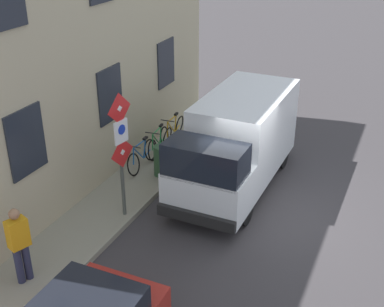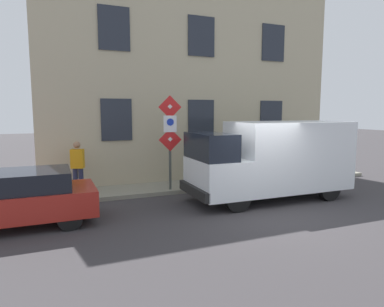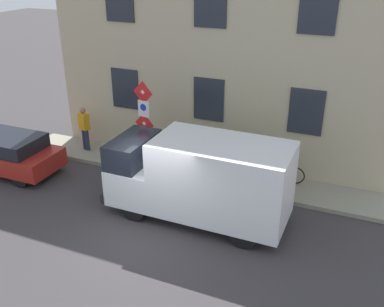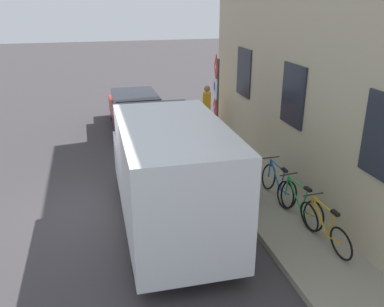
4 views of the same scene
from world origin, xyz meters
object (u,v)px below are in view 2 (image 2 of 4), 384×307
bicycle_green (244,169)px  bicycle_blue (221,170)px  parked_hatchback (13,198)px  bicycle_orange (265,167)px  sign_post_stacked (170,132)px  delivery_van (273,158)px  litter_bin (226,172)px  pedestrian (78,166)px

bicycle_green → bicycle_blue: size_ratio=1.00×
parked_hatchback → bicycle_orange: parked_hatchback is taller
sign_post_stacked → bicycle_green: sign_post_stacked is taller
delivery_van → parked_hatchback: delivery_van is taller
sign_post_stacked → litter_bin: bearing=-86.2°
bicycle_orange → pedestrian: 7.50m
litter_bin → parked_hatchback: bearing=105.4°
pedestrian → litter_bin: pedestrian is taller
parked_hatchback → pedestrian: bearing=-125.5°
parked_hatchback → litter_bin: 7.14m
sign_post_stacked → bicycle_orange: bearing=-78.9°
bicycle_green → litter_bin: 1.43m
delivery_van → bicycle_orange: size_ratio=3.12×
parked_hatchback → bicycle_blue: parked_hatchback is taller
bicycle_green → bicycle_blue: 1.05m
bicycle_blue → litter_bin: bearing=74.5°
bicycle_blue → bicycle_green: bearing=178.1°
delivery_van → litter_bin: delivery_van is taller
bicycle_orange → bicycle_green: size_ratio=1.00×
parked_hatchback → bicycle_orange: bearing=-164.1°
bicycle_orange → bicycle_green: bearing=-4.0°
litter_bin → bicycle_orange: bearing=-72.0°
bicycle_orange → pedestrian: size_ratio=1.00×
parked_hatchback → bicycle_green: bearing=-162.2°
bicycle_orange → pedestrian: (-0.26, 7.48, 0.56)m
parked_hatchback → bicycle_orange: (2.64, -9.16, -0.22)m
sign_post_stacked → bicycle_green: bearing=-75.6°
bicycle_orange → bicycle_blue: 2.09m
parked_hatchback → bicycle_blue: (2.64, -7.06, -0.22)m
delivery_van → bicycle_green: delivery_van is taller
pedestrian → sign_post_stacked: bearing=98.2°
pedestrian → parked_hatchback: bearing=-15.3°
parked_hatchback → pedestrian: (2.38, -1.68, 0.34)m
parked_hatchback → litter_bin: (1.90, -6.88, -0.14)m
delivery_van → bicycle_orange: bearing=-120.4°
bicycle_blue → parked_hatchback: bearing=18.6°
bicycle_green → bicycle_blue: same height
bicycle_orange → litter_bin: 2.39m
delivery_van → bicycle_green: bearing=-102.1°
sign_post_stacked → bicycle_blue: size_ratio=1.81×
delivery_van → bicycle_green: 2.98m
litter_bin → pedestrian: bearing=84.8°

